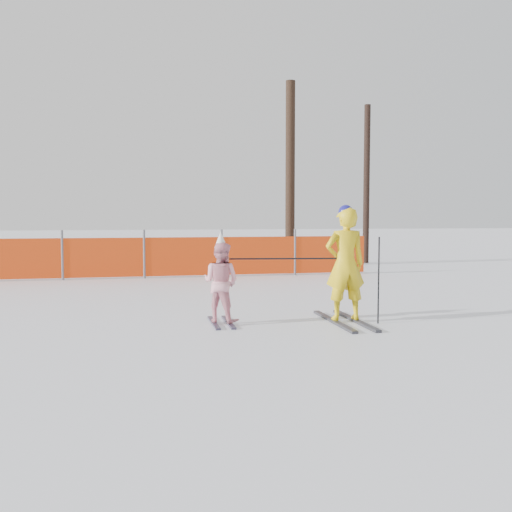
{
  "coord_description": "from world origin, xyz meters",
  "views": [
    {
      "loc": [
        -1.72,
        -7.82,
        1.59
      ],
      "look_at": [
        0.0,
        0.5,
        1.0
      ],
      "focal_mm": 40.0,
      "sensor_mm": 36.0,
      "label": 1
    }
  ],
  "objects": [
    {
      "name": "tree_trunks",
      "position": [
        3.91,
        9.93,
        2.83
      ],
      "size": [
        3.11,
        0.93,
        5.82
      ],
      "color": "black",
      "rests_on": "ground"
    },
    {
      "name": "adult",
      "position": [
        1.31,
        0.23,
        0.87
      ],
      "size": [
        0.62,
        1.73,
        1.76
      ],
      "color": "black",
      "rests_on": "ground"
    },
    {
      "name": "ground",
      "position": [
        0.0,
        0.0,
        0.0
      ],
      "size": [
        120.0,
        120.0,
        0.0
      ],
      "primitive_type": "plane",
      "color": "white",
      "rests_on": "ground"
    },
    {
      "name": "child",
      "position": [
        -0.53,
        0.49,
        0.63
      ],
      "size": [
        0.73,
        1.0,
        1.37
      ],
      "color": "black",
      "rests_on": "ground"
    },
    {
      "name": "ski_poles",
      "position": [
        1.0,
        0.21,
        0.82
      ],
      "size": [
        2.18,
        0.47,
        1.29
      ],
      "color": "black",
      "rests_on": "ground"
    },
    {
      "name": "safety_fence",
      "position": [
        -3.67,
        7.0,
        0.56
      ],
      "size": [
        16.01,
        0.06,
        1.25
      ],
      "color": "#595960",
      "rests_on": "ground"
    }
  ]
}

